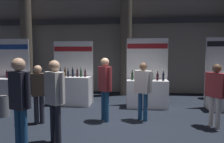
% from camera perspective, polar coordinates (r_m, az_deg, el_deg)
% --- Properties ---
extents(ground_plane, '(27.01, 27.01, 0.00)m').
position_cam_1_polar(ground_plane, '(5.66, 1.86, -14.61)').
color(ground_plane, black).
extents(hall_colonnade, '(13.50, 1.07, 6.19)m').
position_cam_1_polar(hall_colonnade, '(10.04, 4.01, 11.59)').
color(hall_colonnade, gray).
rests_on(hall_colonnade, ground_plane).
extents(exhibitor_booth_0, '(1.90, 0.72, 2.45)m').
position_cam_1_polar(exhibitor_booth_0, '(8.78, -28.17, -4.04)').
color(exhibitor_booth_0, white).
rests_on(exhibitor_booth_0, ground_plane).
extents(exhibitor_booth_1, '(1.51, 0.66, 2.35)m').
position_cam_1_polar(exhibitor_booth_1, '(7.79, -11.19, -4.50)').
color(exhibitor_booth_1, white).
rests_on(exhibitor_booth_1, ground_plane).
extents(exhibitor_booth_2, '(1.48, 0.66, 2.44)m').
position_cam_1_polar(exhibitor_booth_2, '(7.40, 9.70, -5.12)').
color(exhibitor_booth_2, white).
rests_on(exhibitor_booth_2, ground_plane).
extents(trash_bin, '(0.34, 0.34, 0.65)m').
position_cam_1_polar(trash_bin, '(7.09, -27.87, -8.39)').
color(trash_bin, slate).
rests_on(trash_bin, ground_plane).
extents(visitor_0, '(0.47, 0.40, 1.77)m').
position_cam_1_polar(visitor_0, '(4.48, -15.58, -6.06)').
color(visitor_0, '#23232D').
rests_on(visitor_0, ground_plane).
extents(visitor_2, '(0.47, 0.35, 1.59)m').
position_cam_1_polar(visitor_2, '(5.88, -19.75, -4.76)').
color(visitor_2, '#23232D').
rests_on(visitor_2, ground_plane).
extents(visitor_3, '(0.50, 0.45, 1.65)m').
position_cam_1_polar(visitor_3, '(5.85, 8.62, -3.95)').
color(visitor_3, navy).
rests_on(visitor_3, ground_plane).
extents(visitor_5, '(0.48, 0.32, 1.83)m').
position_cam_1_polar(visitor_5, '(4.19, -24.20, -6.72)').
color(visitor_5, navy).
rests_on(visitor_5, ground_plane).
extents(visitor_6, '(0.45, 0.52, 1.64)m').
position_cam_1_polar(visitor_6, '(5.89, 26.89, -4.55)').
color(visitor_6, silver).
rests_on(visitor_6, ground_plane).
extents(visitor_7, '(0.41, 0.41, 1.78)m').
position_cam_1_polar(visitor_7, '(5.72, -1.96, -3.43)').
color(visitor_7, navy).
rests_on(visitor_7, ground_plane).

